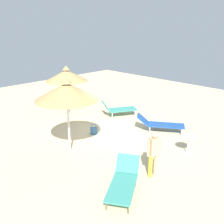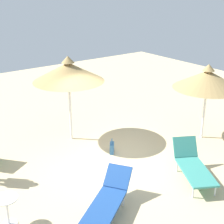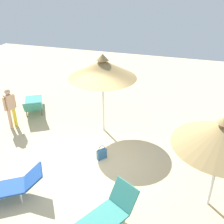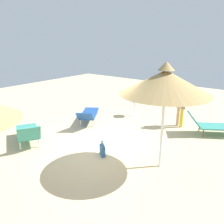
{
  "view_description": "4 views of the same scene",
  "coord_description": "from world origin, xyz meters",
  "px_view_note": "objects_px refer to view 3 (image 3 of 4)",
  "views": [
    {
      "loc": [
        -7.0,
        -7.62,
        4.65
      ],
      "look_at": [
        0.26,
        -0.42,
        1.13
      ],
      "focal_mm": 41.11,
      "sensor_mm": 36.0,
      "label": 1
    },
    {
      "loc": [
        7.34,
        -5.27,
        5.04
      ],
      "look_at": [
        -0.05,
        0.23,
        1.44
      ],
      "focal_mm": 53.37,
      "sensor_mm": 36.0,
      "label": 2
    },
    {
      "loc": [
        6.22,
        2.6,
        5.28
      ],
      "look_at": [
        -0.65,
        0.49,
        1.44
      ],
      "focal_mm": 42.89,
      "sensor_mm": 36.0,
      "label": 3
    },
    {
      "loc": [
        -4.35,
        5.26,
        3.43
      ],
      "look_at": [
        -0.39,
        0.14,
        1.39
      ],
      "focal_mm": 38.0,
      "sensor_mm": 36.0,
      "label": 4
    }
  ],
  "objects_px": {
    "lounge_chair_edge": "(33,104)",
    "lounge_chair_front": "(103,217)",
    "parasol_umbrella_near_right": "(103,69)",
    "parasol_umbrella_far_left": "(224,135)",
    "handbag": "(102,154)",
    "lounge_chair_far_right": "(3,188)",
    "person_standing_near_left": "(10,106)"
  },
  "relations": [
    {
      "from": "parasol_umbrella_far_left",
      "to": "handbag",
      "type": "relative_size",
      "value": 5.27
    },
    {
      "from": "parasol_umbrella_far_left",
      "to": "lounge_chair_front",
      "type": "height_order",
      "value": "parasol_umbrella_far_left"
    },
    {
      "from": "lounge_chair_front",
      "to": "handbag",
      "type": "height_order",
      "value": "lounge_chair_front"
    },
    {
      "from": "lounge_chair_front",
      "to": "lounge_chair_far_right",
      "type": "bearing_deg",
      "value": -93.07
    },
    {
      "from": "handbag",
      "to": "lounge_chair_edge",
      "type": "bearing_deg",
      "value": -119.76
    },
    {
      "from": "parasol_umbrella_far_left",
      "to": "person_standing_near_left",
      "type": "distance_m",
      "value": 7.33
    },
    {
      "from": "parasol_umbrella_far_left",
      "to": "parasol_umbrella_near_right",
      "type": "distance_m",
      "value": 4.52
    },
    {
      "from": "parasol_umbrella_far_left",
      "to": "lounge_chair_edge",
      "type": "relative_size",
      "value": 1.34
    },
    {
      "from": "lounge_chair_front",
      "to": "person_standing_near_left",
      "type": "xyz_separation_m",
      "value": [
        -3.32,
        -4.71,
        0.46
      ]
    },
    {
      "from": "lounge_chair_far_right",
      "to": "lounge_chair_edge",
      "type": "bearing_deg",
      "value": -157.47
    },
    {
      "from": "lounge_chair_far_right",
      "to": "person_standing_near_left",
      "type": "distance_m",
      "value": 3.76
    },
    {
      "from": "lounge_chair_front",
      "to": "parasol_umbrella_far_left",
      "type": "bearing_deg",
      "value": 123.69
    },
    {
      "from": "parasol_umbrella_near_right",
      "to": "lounge_chair_front",
      "type": "relative_size",
      "value": 1.49
    },
    {
      "from": "lounge_chair_far_right",
      "to": "lounge_chair_front",
      "type": "distance_m",
      "value": 2.77
    },
    {
      "from": "handbag",
      "to": "person_standing_near_left",
      "type": "bearing_deg",
      "value": -102.56
    },
    {
      "from": "parasol_umbrella_near_right",
      "to": "lounge_chair_far_right",
      "type": "relative_size",
      "value": 1.37
    },
    {
      "from": "parasol_umbrella_near_right",
      "to": "handbag",
      "type": "relative_size",
      "value": 5.85
    },
    {
      "from": "lounge_chair_edge",
      "to": "parasol_umbrella_far_left",
      "type": "bearing_deg",
      "value": 66.03
    },
    {
      "from": "parasol_umbrella_near_right",
      "to": "lounge_chair_edge",
      "type": "bearing_deg",
      "value": -98.08
    },
    {
      "from": "parasol_umbrella_far_left",
      "to": "lounge_chair_edge",
      "type": "xyz_separation_m",
      "value": [
        -3.07,
        -6.9,
        -1.71
      ]
    },
    {
      "from": "lounge_chair_edge",
      "to": "person_standing_near_left",
      "type": "relative_size",
      "value": 1.25
    },
    {
      "from": "parasol_umbrella_near_right",
      "to": "parasol_umbrella_far_left",
      "type": "bearing_deg",
      "value": 54.69
    },
    {
      "from": "parasol_umbrella_near_right",
      "to": "person_standing_near_left",
      "type": "bearing_deg",
      "value": -76.18
    },
    {
      "from": "lounge_chair_far_right",
      "to": "handbag",
      "type": "relative_size",
      "value": 4.28
    },
    {
      "from": "lounge_chair_edge",
      "to": "lounge_chair_front",
      "type": "relative_size",
      "value": 1.0
    },
    {
      "from": "lounge_chair_edge",
      "to": "parasol_umbrella_near_right",
      "type": "bearing_deg",
      "value": 81.92
    },
    {
      "from": "parasol_umbrella_near_right",
      "to": "lounge_chair_front",
      "type": "distance_m",
      "value": 4.78
    },
    {
      "from": "lounge_chair_far_right",
      "to": "person_standing_near_left",
      "type": "height_order",
      "value": "person_standing_near_left"
    },
    {
      "from": "parasol_umbrella_far_left",
      "to": "parasol_umbrella_near_right",
      "type": "xyz_separation_m",
      "value": [
        -2.61,
        -3.69,
        0.28
      ]
    },
    {
      "from": "parasol_umbrella_near_right",
      "to": "person_standing_near_left",
      "type": "relative_size",
      "value": 1.85
    },
    {
      "from": "parasol_umbrella_far_left",
      "to": "handbag",
      "type": "height_order",
      "value": "parasol_umbrella_far_left"
    },
    {
      "from": "parasol_umbrella_far_left",
      "to": "lounge_chair_edge",
      "type": "height_order",
      "value": "parasol_umbrella_far_left"
    }
  ]
}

